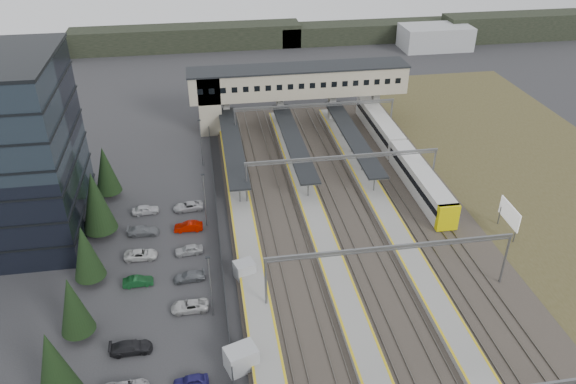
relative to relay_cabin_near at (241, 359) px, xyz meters
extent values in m
plane|color=#2B2B2D|center=(5.51, 16.00, -1.27)|extent=(220.00, 220.00, 0.00)
cone|color=black|center=(-16.49, -2.00, 3.83)|extent=(4.26, 4.26, 8.20)
cylinder|color=black|center=(-16.49, 7.00, -0.67)|extent=(0.44, 0.44, 1.20)
cone|color=black|center=(-16.49, 7.00, 3.13)|extent=(3.54, 3.54, 6.80)
cylinder|color=black|center=(-16.49, 16.00, -0.67)|extent=(0.44, 0.44, 1.20)
cone|color=black|center=(-16.49, 16.00, 3.23)|extent=(3.64, 3.64, 7.00)
cylinder|color=black|center=(-16.49, 26.00, -0.67)|extent=(0.44, 0.44, 1.20)
cone|color=black|center=(-16.49, 26.00, 3.98)|extent=(4.42, 4.42, 8.50)
cylinder|color=black|center=(-16.49, 36.00, -0.67)|extent=(0.44, 0.44, 1.20)
cone|color=black|center=(-16.49, 36.00, 3.33)|extent=(3.74, 3.74, 7.20)
imported|color=black|center=(-10.99, 3.90, -0.65)|extent=(4.33, 1.83, 1.25)
imported|color=#103F1D|center=(-10.99, 14.50, -0.69)|extent=(3.58, 1.37, 1.17)
imported|color=silver|center=(-10.99, 19.80, -0.69)|extent=(4.22, 2.09, 1.15)
imported|color=slate|center=(-10.99, 25.10, -0.66)|extent=(4.28, 1.89, 1.22)
imported|color=silver|center=(-10.99, 30.40, -0.63)|extent=(3.89, 1.83, 1.29)
imported|color=navy|center=(-4.99, -1.40, -0.69)|extent=(3.46, 1.55, 1.15)
imported|color=#BCBCBC|center=(-4.99, 9.20, -0.68)|extent=(4.22, 1.96, 1.17)
imported|color=#5A5E63|center=(-4.99, 14.50, -0.71)|extent=(3.93, 1.83, 1.11)
imported|color=#A1A2A4|center=(-4.99, 19.80, -0.65)|extent=(3.73, 1.77, 1.23)
imported|color=#A40F00|center=(-4.99, 25.10, -0.63)|extent=(3.90, 1.47, 1.27)
imported|color=#AEAEB2|center=(-4.99, 30.40, -0.68)|extent=(4.38, 2.25, 1.18)
cylinder|color=slate|center=(-2.49, 8.00, 2.73)|extent=(0.16, 0.16, 8.00)
cube|color=black|center=(-2.49, 8.00, 6.73)|extent=(0.50, 0.25, 0.15)
cylinder|color=slate|center=(-2.49, 26.00, 2.73)|extent=(0.16, 0.16, 8.00)
cube|color=black|center=(-2.49, 26.00, 6.73)|extent=(0.50, 0.25, 0.15)
cylinder|color=slate|center=(-2.49, 44.00, 2.73)|extent=(0.16, 0.16, 8.00)
cube|color=black|center=(-2.49, 44.00, 6.73)|extent=(0.50, 0.25, 0.15)
cube|color=#26282B|center=(-0.99, 21.00, -0.27)|extent=(0.08, 90.00, 2.00)
cube|color=#A2A4A7|center=(0.00, 0.00, 0.00)|extent=(3.60, 3.10, 2.54)
cube|color=#A2A4A7|center=(1.63, 14.04, -0.19)|extent=(2.83, 2.57, 2.15)
cube|color=#332D28|center=(17.51, 21.00, -1.17)|extent=(34.00, 90.00, 0.20)
cube|color=#59544C|center=(4.79, 21.00, -0.99)|extent=(0.08, 90.00, 0.14)
cube|color=#59544C|center=(6.23, 21.00, -0.99)|extent=(0.08, 90.00, 0.14)
cube|color=#59544C|center=(8.79, 21.00, -0.99)|extent=(0.08, 90.00, 0.14)
cube|color=#59544C|center=(10.23, 21.00, -0.99)|extent=(0.08, 90.00, 0.14)
cube|color=#59544C|center=(14.79, 21.00, -0.99)|extent=(0.08, 90.00, 0.14)
cube|color=#59544C|center=(16.23, 21.00, -0.99)|extent=(0.08, 90.00, 0.14)
cube|color=#59544C|center=(18.79, 21.00, -0.99)|extent=(0.08, 90.00, 0.14)
cube|color=#59544C|center=(20.23, 21.00, -0.99)|extent=(0.08, 90.00, 0.14)
cube|color=#59544C|center=(24.79, 21.00, -0.99)|extent=(0.08, 90.00, 0.14)
cube|color=#59544C|center=(26.23, 21.00, -0.99)|extent=(0.08, 90.00, 0.14)
cube|color=#59544C|center=(28.79, 21.00, -0.99)|extent=(0.08, 90.00, 0.14)
cube|color=#59544C|center=(30.23, 21.00, -0.99)|extent=(0.08, 90.00, 0.14)
cube|color=gray|center=(2.51, 21.00, -0.82)|extent=(3.20, 82.00, 0.90)
cube|color=gold|center=(1.06, 21.00, -0.36)|extent=(0.25, 82.00, 0.02)
cube|color=gold|center=(3.96, 21.00, -0.36)|extent=(0.25, 82.00, 0.02)
cube|color=gray|center=(12.51, 21.00, -0.82)|extent=(3.20, 82.00, 0.90)
cube|color=gold|center=(11.06, 21.00, -0.36)|extent=(0.25, 82.00, 0.02)
cube|color=gold|center=(13.96, 21.00, -0.36)|extent=(0.25, 82.00, 0.02)
cube|color=gray|center=(22.51, 21.00, -0.82)|extent=(3.20, 82.00, 0.90)
cube|color=gold|center=(21.06, 21.00, -0.36)|extent=(0.25, 82.00, 0.02)
cube|color=gold|center=(23.96, 21.00, -0.36)|extent=(0.25, 82.00, 0.02)
cube|color=black|center=(2.51, 43.00, 2.73)|extent=(3.00, 30.00, 0.25)
cube|color=slate|center=(2.51, 43.00, 2.58)|extent=(3.10, 30.00, 0.12)
cylinder|color=slate|center=(2.51, 30.00, 1.13)|extent=(0.20, 0.20, 3.10)
cylinder|color=slate|center=(2.51, 36.50, 1.13)|extent=(0.20, 0.20, 3.10)
cylinder|color=slate|center=(2.51, 43.00, 1.13)|extent=(0.20, 0.20, 3.10)
cylinder|color=slate|center=(2.51, 49.50, 1.13)|extent=(0.20, 0.20, 3.10)
cylinder|color=slate|center=(2.51, 56.00, 1.13)|extent=(0.20, 0.20, 3.10)
cube|color=black|center=(12.51, 43.00, 2.73)|extent=(3.00, 30.00, 0.25)
cube|color=slate|center=(12.51, 43.00, 2.58)|extent=(3.10, 30.00, 0.12)
cylinder|color=slate|center=(12.51, 30.00, 1.13)|extent=(0.20, 0.20, 3.10)
cylinder|color=slate|center=(12.51, 36.50, 1.13)|extent=(0.20, 0.20, 3.10)
cylinder|color=slate|center=(12.51, 43.00, 1.13)|extent=(0.20, 0.20, 3.10)
cylinder|color=slate|center=(12.51, 49.50, 1.13)|extent=(0.20, 0.20, 3.10)
cylinder|color=slate|center=(12.51, 56.00, 1.13)|extent=(0.20, 0.20, 3.10)
cube|color=black|center=(22.51, 43.00, 2.73)|extent=(3.00, 30.00, 0.25)
cube|color=slate|center=(22.51, 43.00, 2.58)|extent=(3.10, 30.00, 0.12)
cylinder|color=slate|center=(22.51, 30.00, 1.13)|extent=(0.20, 0.20, 3.10)
cylinder|color=slate|center=(22.51, 36.50, 1.13)|extent=(0.20, 0.20, 3.10)
cylinder|color=slate|center=(22.51, 43.00, 1.13)|extent=(0.20, 0.20, 3.10)
cylinder|color=slate|center=(22.51, 49.50, 1.13)|extent=(0.20, 0.20, 3.10)
cylinder|color=slate|center=(22.51, 56.00, 1.13)|extent=(0.20, 0.20, 3.10)
cube|color=tan|center=(16.01, 58.00, 7.23)|extent=(40.00, 6.00, 5.00)
cube|color=black|center=(16.01, 58.00, 9.78)|extent=(40.40, 6.40, 0.30)
cube|color=tan|center=(-0.49, 58.00, 4.23)|extent=(4.00, 6.00, 11.00)
cube|color=black|center=(-1.99, 54.98, 7.33)|extent=(1.00, 0.06, 1.00)
cube|color=black|center=(0.01, 54.98, 7.33)|extent=(1.00, 0.06, 1.00)
cube|color=black|center=(2.01, 54.98, 7.33)|extent=(1.00, 0.06, 1.00)
cube|color=black|center=(4.01, 54.98, 7.33)|extent=(1.00, 0.06, 1.00)
cube|color=black|center=(6.01, 54.98, 7.33)|extent=(1.00, 0.06, 1.00)
cube|color=black|center=(8.01, 54.98, 7.33)|extent=(1.00, 0.06, 1.00)
cube|color=black|center=(10.01, 54.98, 7.33)|extent=(1.00, 0.06, 1.00)
cube|color=black|center=(12.01, 54.98, 7.33)|extent=(1.00, 0.06, 1.00)
cube|color=black|center=(14.01, 54.98, 7.33)|extent=(1.00, 0.06, 1.00)
cube|color=black|center=(16.01, 54.98, 7.33)|extent=(1.00, 0.06, 1.00)
cube|color=black|center=(18.01, 54.98, 7.33)|extent=(1.00, 0.06, 1.00)
cube|color=black|center=(20.01, 54.98, 7.33)|extent=(1.00, 0.06, 1.00)
cube|color=black|center=(22.01, 54.98, 7.33)|extent=(1.00, 0.06, 1.00)
cube|color=black|center=(24.01, 54.98, 7.33)|extent=(1.00, 0.06, 1.00)
cube|color=black|center=(26.01, 54.98, 7.33)|extent=(1.00, 0.06, 1.00)
cube|color=black|center=(28.01, 54.98, 7.33)|extent=(1.00, 0.06, 1.00)
cube|color=black|center=(30.01, 54.98, 7.33)|extent=(1.00, 0.06, 1.00)
cube|color=black|center=(32.01, 54.98, 7.33)|extent=(1.00, 0.06, 1.00)
cube|color=black|center=(34.01, 54.98, 7.33)|extent=(1.00, 0.06, 1.00)
cube|color=gray|center=(1.01, 58.00, 1.73)|extent=(1.20, 1.60, 6.00)
cube|color=gray|center=(2.51, 58.00, 1.73)|extent=(1.20, 1.60, 6.00)
cube|color=gray|center=(12.51, 58.00, 1.73)|extent=(1.20, 1.60, 6.00)
cube|color=gray|center=(22.51, 58.00, 1.73)|extent=(1.20, 1.60, 6.00)
cube|color=gray|center=(31.01, 58.00, 1.73)|extent=(1.20, 1.60, 6.00)
cylinder|color=slate|center=(3.51, 8.00, 2.23)|extent=(0.28, 0.28, 7.00)
cylinder|color=slate|center=(31.51, 8.00, 2.23)|extent=(0.28, 0.28, 7.00)
cube|color=slate|center=(17.51, 8.00, 5.73)|extent=(28.40, 0.25, 0.35)
cube|color=slate|center=(17.51, 8.00, 5.33)|extent=(28.40, 0.12, 0.12)
cylinder|color=slate|center=(3.51, 30.00, 2.23)|extent=(0.28, 0.28, 7.00)
cylinder|color=slate|center=(31.51, 30.00, 2.23)|extent=(0.28, 0.28, 7.00)
cube|color=slate|center=(17.51, 30.00, 5.73)|extent=(28.40, 0.25, 0.35)
cube|color=slate|center=(17.51, 30.00, 5.33)|extent=(28.40, 0.12, 0.12)
cylinder|color=slate|center=(3.51, 50.00, 2.23)|extent=(0.28, 0.28, 7.00)
cylinder|color=slate|center=(31.51, 50.00, 2.23)|extent=(0.28, 0.28, 7.00)
cube|color=slate|center=(17.51, 50.00, 5.73)|extent=(28.40, 0.25, 0.35)
cube|color=slate|center=(17.51, 50.00, 5.33)|extent=(28.40, 0.12, 0.12)
cube|color=silver|center=(29.51, 29.47, 0.93)|extent=(2.93, 20.36, 3.77)
cube|color=black|center=(29.51, 29.47, 1.35)|extent=(3.00, 19.76, 0.94)
cube|color=slate|center=(29.51, 29.47, -0.69)|extent=(2.52, 18.96, 0.52)
cube|color=silver|center=(29.51, 50.43, 0.93)|extent=(2.93, 20.36, 3.77)
cube|color=black|center=(29.51, 50.43, 1.35)|extent=(3.00, 19.76, 0.94)
cube|color=slate|center=(29.51, 50.43, -0.69)|extent=(2.52, 18.96, 0.52)
cube|color=#CDC104|center=(29.51, 19.39, 0.93)|extent=(2.96, 0.90, 3.77)
cylinder|color=slate|center=(37.35, 15.54, 0.14)|extent=(0.20, 0.20, 2.83)
cylinder|color=slate|center=(37.35, 19.85, 0.14)|extent=(0.20, 0.20, 2.83)
cube|color=white|center=(37.35, 17.69, 1.78)|extent=(0.30, 5.30, 2.65)
cube|color=black|center=(-4.49, 111.00, 1.73)|extent=(60.00, 8.00, 6.00)
cube|color=black|center=(45.51, 111.00, 1.23)|extent=(50.00, 8.00, 5.00)
cube|color=black|center=(85.51, 106.00, 2.23)|extent=(40.00, 8.00, 7.00)
cube|color=black|center=(-49.49, 108.00, 1.23)|extent=(30.00, 8.00, 5.00)
cube|color=#A2A4A7|center=(60.51, 101.00, 1.73)|extent=(18.00, 10.00, 6.00)
camera|label=1|loc=(-1.69, -39.28, 42.32)|focal=35.00mm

